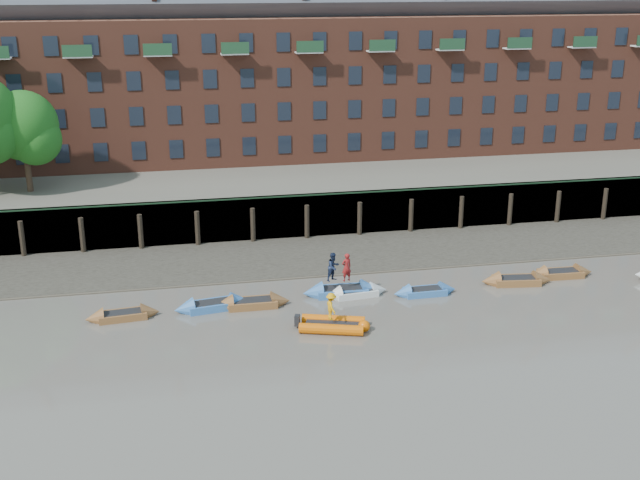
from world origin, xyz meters
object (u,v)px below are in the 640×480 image
object	(u,v)px
rowboat_2	(252,303)
rowboat_6	(516,281)
person_rower_b	(333,267)
rowboat_5	(425,291)
rowboat_3	(342,291)
rowboat_4	(356,293)
rowboat_0	(123,315)
rowboat_1	(213,305)
rowboat_7	(560,274)
person_rower_a	(346,267)
rib_tender	(335,325)
person_rib_crew	(331,306)

from	to	relation	value
rowboat_2	rowboat_6	bearing A→B (deg)	1.44
person_rower_b	rowboat_5	bearing A→B (deg)	-42.40
rowboat_3	rowboat_4	size ratio (longest dim) A/B	1.18
rowboat_2	rowboat_4	bearing A→B (deg)	3.92
rowboat_0	rowboat_1	xyz separation A→B (m)	(5.14, 0.39, 0.02)
rowboat_3	rowboat_4	bearing A→B (deg)	-21.10
rowboat_0	rowboat_7	bearing A→B (deg)	-3.26
rowboat_7	person_rower_a	xyz separation A→B (m)	(-14.36, -0.28, 1.60)
rowboat_3	person_rower_b	xyz separation A→B (m)	(-0.51, 0.12, 1.59)
rowboat_1	person_rower_b	bearing A→B (deg)	-3.12
rowboat_7	rowboat_1	bearing A→B (deg)	-175.81
rowboat_4	person_rower_b	size ratio (longest dim) A/B	2.31
rowboat_6	rowboat_0	bearing A→B (deg)	-171.32
rowboat_3	rowboat_1	bearing A→B (deg)	-173.42
rowboat_4	person_rower_a	distance (m)	1.73
rowboat_2	rib_tender	distance (m)	5.79
person_rower_a	person_rower_b	distance (m)	0.79
rowboat_0	rib_tender	distance (m)	12.20
rib_tender	rowboat_0	bearing A→B (deg)	179.48
rowboat_1	rowboat_5	distance (m)	12.95
rowboat_2	rowboat_0	bearing A→B (deg)	-177.72
rowboat_7	person_rower_b	world-z (taller)	person_rower_b
person_rower_a	rowboat_7	bearing A→B (deg)	163.54
rowboat_4	person_rower_b	xyz separation A→B (m)	(-1.32, 0.46, 1.63)
rowboat_0	rowboat_5	size ratio (longest dim) A/B	1.07
rowboat_3	rowboat_6	distance (m)	11.28
rowboat_1	rowboat_7	world-z (taller)	rowboat_1
rowboat_2	person_rib_crew	distance (m)	5.73
rowboat_4	person_rib_crew	size ratio (longest dim) A/B	2.66
rowboat_3	person_rower_a	distance (m)	1.60
rowboat_4	person_rib_crew	xyz separation A→B (m)	(-2.51, -4.44, 1.20)
person_rower_a	person_rib_crew	distance (m)	5.11
rowboat_3	rib_tender	xyz separation A→B (m)	(-1.48, -4.81, 0.04)
rowboat_1	person_rower_b	distance (m)	7.62
rowboat_5	person_rib_crew	bearing A→B (deg)	-151.41
rowboat_2	rowboat_5	distance (m)	10.62
rib_tender	person_rower_a	xyz separation A→B (m)	(1.73, 4.73, 1.54)
rib_tender	person_rib_crew	xyz separation A→B (m)	(-0.22, 0.03, 1.11)
person_rower_a	person_rib_crew	size ratio (longest dim) A/B	1.14
rowboat_5	person_rower_a	distance (m)	5.10
person_rib_crew	rowboat_5	bearing A→B (deg)	-68.00
rowboat_4	rowboat_6	world-z (taller)	rowboat_6
rowboat_4	person_rib_crew	distance (m)	5.23
rowboat_2	person_rib_crew	xyz separation A→B (m)	(3.91, -4.03, 1.17)
rowboat_0	rowboat_5	distance (m)	18.08
rowboat_0	rowboat_6	xyz separation A→B (m)	(24.34, 0.60, 0.02)
rowboat_4	rowboat_7	world-z (taller)	rowboat_7
rowboat_7	rib_tender	distance (m)	16.85
rowboat_7	rowboat_6	bearing A→B (deg)	-167.57
rowboat_5	rib_tender	bearing A→B (deg)	-150.37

